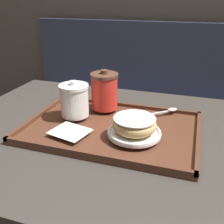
{
  "coord_description": "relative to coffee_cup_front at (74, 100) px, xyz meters",
  "views": [
    {
      "loc": [
        0.23,
        -0.7,
        1.15
      ],
      "look_at": [
        0.0,
        0.01,
        0.82
      ],
      "focal_mm": 42.0,
      "sensor_mm": 36.0,
      "label": 1
    }
  ],
  "objects": [
    {
      "name": "booth_bench",
      "position": [
        0.0,
        0.84,
        -0.52
      ],
      "size": [
        1.44,
        0.44,
        1.0
      ],
      "color": "#33384C",
      "rests_on": "ground_plane"
    },
    {
      "name": "coffee_cup_rear",
      "position": [
        0.07,
        0.09,
        0.01
      ],
      "size": [
        0.1,
        0.1,
        0.14
      ],
      "color": "red",
      "rests_on": "serving_tray"
    },
    {
      "name": "cafe_table",
      "position": [
        0.14,
        -0.03,
        -0.24
      ],
      "size": [
        1.09,
        0.8,
        0.75
      ],
      "color": "#38332D",
      "rests_on": "ground_plane"
    },
    {
      "name": "napkin_paper",
      "position": [
        0.04,
        -0.11,
        -0.05
      ],
      "size": [
        0.12,
        0.11,
        0.0
      ],
      "rotation": [
        0.0,
        0.0,
        -0.23
      ],
      "color": "white",
      "rests_on": "serving_tray"
    },
    {
      "name": "plate_with_chocolate_donut",
      "position": [
        0.22,
        -0.07,
        -0.05
      ],
      "size": [
        0.16,
        0.16,
        0.01
      ],
      "color": "white",
      "rests_on": "serving_tray"
    },
    {
      "name": "spoon",
      "position": [
        0.29,
        0.12,
        -0.05
      ],
      "size": [
        0.12,
        0.1,
        0.01
      ],
      "rotation": [
        0.0,
        0.0,
        0.69
      ],
      "color": "silver",
      "rests_on": "serving_tray"
    },
    {
      "name": "coffee_cup_front",
      "position": [
        0.0,
        0.0,
        0.0
      ],
      "size": [
        0.1,
        0.1,
        0.12
      ],
      "color": "white",
      "rests_on": "serving_tray"
    },
    {
      "name": "serving_tray",
      "position": [
        0.14,
        -0.02,
        -0.07
      ],
      "size": [
        0.54,
        0.36,
        0.02
      ],
      "color": "#512D1E",
      "rests_on": "cafe_table"
    },
    {
      "name": "donut_chocolate_glazed",
      "position": [
        0.22,
        -0.07,
        -0.02
      ],
      "size": [
        0.13,
        0.13,
        0.04
      ],
      "color": "#DBB270",
      "rests_on": "plate_with_chocolate_donut"
    }
  ]
}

